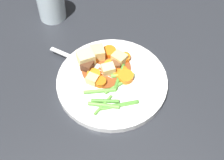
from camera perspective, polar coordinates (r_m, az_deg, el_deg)
ground_plane at (r=0.76m, az=0.00°, el=-0.68°), size 3.00×3.00×0.00m
dinner_plate at (r=0.76m, az=0.00°, el=-0.34°), size 0.25×0.25×0.02m
stew_sauce at (r=0.77m, az=-0.76°, el=2.15°), size 0.12×0.12×0.00m
carrot_slice_0 at (r=0.77m, az=-0.35°, el=2.64°), size 0.03×0.03×0.01m
carrot_slice_1 at (r=0.78m, az=-3.35°, el=3.46°), size 0.04×0.04×0.01m
carrot_slice_2 at (r=0.75m, az=2.36°, el=0.56°), size 0.05×0.05×0.01m
carrot_slice_3 at (r=0.78m, az=2.19°, el=3.87°), size 0.04×0.04×0.01m
carrot_slice_4 at (r=0.74m, az=-2.14°, el=-0.07°), size 0.04×0.04×0.01m
carrot_slice_5 at (r=0.76m, az=1.49°, el=1.36°), size 0.04×0.04×0.01m
carrot_slice_6 at (r=0.80m, az=-0.48°, el=4.86°), size 0.04×0.04×0.01m
carrot_slice_7 at (r=0.75m, az=-3.15°, el=0.90°), size 0.04×0.04×0.01m
potato_chunk_0 at (r=0.76m, az=-0.32°, el=1.94°), size 0.03×0.03×0.02m
potato_chunk_1 at (r=0.77m, az=-4.52°, el=3.76°), size 0.03×0.04×0.03m
potato_chunk_2 at (r=0.77m, az=1.27°, el=3.72°), size 0.04×0.04×0.02m
potato_chunk_3 at (r=0.78m, az=-2.51°, el=4.66°), size 0.04×0.04×0.03m
potato_chunk_4 at (r=0.74m, az=-3.40°, el=0.11°), size 0.03×0.03×0.02m
meat_chunk_0 at (r=0.77m, az=0.65°, el=2.58°), size 0.03×0.03×0.02m
meat_chunk_1 at (r=0.76m, az=-4.28°, el=2.43°), size 0.04×0.04×0.02m
green_bean_0 at (r=0.71m, az=1.24°, el=-4.44°), size 0.02×0.08×0.01m
green_bean_1 at (r=0.71m, az=-1.54°, el=-4.30°), size 0.04×0.05×0.01m
green_bean_2 at (r=0.74m, az=0.84°, el=-1.05°), size 0.02×0.06×0.01m
green_bean_3 at (r=0.71m, az=-1.43°, el=-4.35°), size 0.04×0.06×0.01m
green_bean_4 at (r=0.75m, az=1.97°, el=0.57°), size 0.02×0.05×0.01m
green_bean_5 at (r=0.71m, az=-1.19°, el=-3.61°), size 0.03×0.06×0.01m
green_bean_6 at (r=0.73m, az=-2.12°, el=-1.89°), size 0.03×0.07×0.01m
green_bean_7 at (r=0.71m, az=1.46°, el=-4.24°), size 0.02×0.08×0.01m
green_bean_8 at (r=0.75m, az=1.44°, el=0.34°), size 0.06×0.05×0.01m
fork at (r=0.78m, az=-4.84°, el=3.01°), size 0.14×0.12×0.00m
water_glass at (r=0.90m, az=-10.44°, el=12.76°), size 0.07×0.07×0.09m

